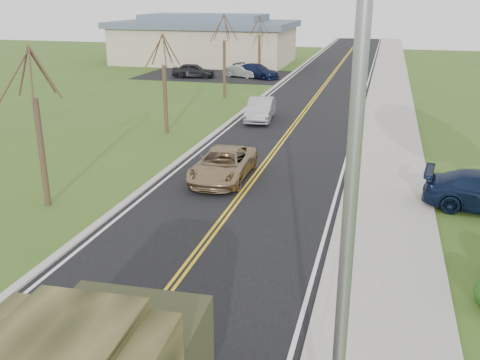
% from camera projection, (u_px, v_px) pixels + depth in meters
% --- Properties ---
extents(road, '(8.00, 120.00, 0.01)m').
position_uv_depth(road, '(321.00, 89.00, 46.48)').
color(road, black).
rests_on(road, ground).
extents(curb_right, '(0.30, 120.00, 0.12)m').
position_uv_depth(curb_right, '(370.00, 91.00, 45.44)').
color(curb_right, '#9E998E').
rests_on(curb_right, ground).
extents(sidewalk_right, '(3.20, 120.00, 0.10)m').
position_uv_depth(sidewalk_right, '(392.00, 92.00, 45.01)').
color(sidewalk_right, '#9E998E').
rests_on(sidewalk_right, ground).
extents(curb_left, '(0.30, 120.00, 0.10)m').
position_uv_depth(curb_left, '(275.00, 87.00, 47.49)').
color(curb_left, '#9E998E').
rests_on(curb_left, ground).
extents(street_light, '(1.65, 0.22, 8.00)m').
position_uv_depth(street_light, '(338.00, 267.00, 6.88)').
color(street_light, gray).
rests_on(street_light, ground).
extents(bare_tree_a, '(1.93, 2.26, 6.08)m').
position_uv_depth(bare_tree_a, '(40.00, 140.00, 19.98)').
color(bare_tree_a, '#38281C').
rests_on(bare_tree_a, ground).
extents(bare_tree_b, '(1.83, 2.14, 5.73)m').
position_uv_depth(bare_tree_b, '(165.00, 91.00, 30.98)').
color(bare_tree_b, '#38281C').
rests_on(bare_tree_b, ground).
extents(bare_tree_c, '(2.04, 2.39, 6.42)m').
position_uv_depth(bare_tree_c, '(224.00, 62.00, 41.83)').
color(bare_tree_c, '#38281C').
rests_on(bare_tree_c, ground).
extents(bare_tree_d, '(1.88, 2.20, 5.91)m').
position_uv_depth(bare_tree_d, '(259.00, 51.00, 52.85)').
color(bare_tree_d, '#38281C').
rests_on(bare_tree_d, ground).
extents(commercial_building, '(25.50, 21.50, 5.65)m').
position_uv_depth(commercial_building, '(205.00, 40.00, 64.11)').
color(commercial_building, tan).
rests_on(commercial_building, ground).
extents(suv_champagne, '(2.35, 4.92, 1.36)m').
position_uv_depth(suv_champagne, '(223.00, 164.00, 23.57)').
color(suv_champagne, '#8F7451').
rests_on(suv_champagne, ground).
extents(sedan_silver, '(1.95, 4.54, 1.45)m').
position_uv_depth(sedan_silver, '(261.00, 109.00, 34.72)').
color(sedan_silver, '#ABABB0').
rests_on(sedan_silver, ground).
extents(lot_car_dark, '(4.38, 2.24, 1.43)m').
position_uv_depth(lot_car_dark, '(194.00, 71.00, 52.76)').
color(lot_car_dark, black).
rests_on(lot_car_dark, ground).
extents(lot_car_silver, '(3.83, 2.18, 1.20)m').
position_uv_depth(lot_car_silver, '(241.00, 71.00, 53.08)').
color(lot_car_silver, '#A0A1A5').
rests_on(lot_car_silver, ground).
extents(lot_car_navy, '(5.17, 3.55, 1.39)m').
position_uv_depth(lot_car_navy, '(257.00, 71.00, 52.52)').
color(lot_car_navy, '#0E1533').
rests_on(lot_car_navy, ground).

